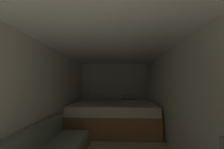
% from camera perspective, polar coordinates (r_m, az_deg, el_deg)
% --- Properties ---
extents(wall_back, '(2.61, 0.05, 2.11)m').
position_cam_1_polar(wall_back, '(5.29, 0.98, -7.04)').
color(wall_back, silver).
rests_on(wall_back, ground).
extents(wall_left, '(0.05, 5.43, 2.11)m').
position_cam_1_polar(wall_left, '(2.93, -27.07, -9.37)').
color(wall_left, silver).
rests_on(wall_left, ground).
extents(wall_right, '(0.05, 5.43, 2.11)m').
position_cam_1_polar(wall_right, '(2.80, 26.93, -9.67)').
color(wall_right, silver).
rests_on(wall_right, ground).
extents(ceiling_slab, '(2.61, 5.43, 0.05)m').
position_cam_1_polar(ceiling_slab, '(2.65, -0.73, 13.14)').
color(ceiling_slab, white).
rests_on(ceiling_slab, wall_left).
extents(bed, '(2.39, 1.87, 0.95)m').
position_cam_1_polar(bed, '(4.39, 0.61, -16.43)').
color(bed, olive).
rests_on(bed, ground).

